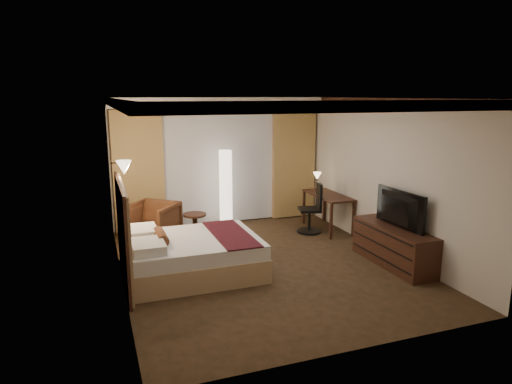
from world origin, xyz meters
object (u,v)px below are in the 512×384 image
object	(u,v)px
bed	(193,256)
office_chair	(310,208)
dresser	(393,246)
television	(394,208)
floor_lamp	(226,190)
side_table	(195,226)
desk	(327,212)
armchair	(152,221)

from	to	relation	value
bed	office_chair	size ratio (longest dim) A/B	1.96
dresser	television	bearing A→B (deg)	180.00
bed	floor_lamp	world-z (taller)	floor_lamp
bed	television	distance (m)	3.30
bed	dresser	bearing A→B (deg)	-12.98
side_table	dresser	xyz separation A→B (m)	(2.76, -2.52, 0.08)
side_table	desk	world-z (taller)	desk
armchair	television	distance (m)	4.38
television	desk	bearing A→B (deg)	-1.47
side_table	floor_lamp	distance (m)	1.02
dresser	office_chair	bearing A→B (deg)	103.20
floor_lamp	television	world-z (taller)	floor_lamp
side_table	floor_lamp	size ratio (longest dim) A/B	0.29
dresser	television	size ratio (longest dim) A/B	1.48
office_chair	television	world-z (taller)	television
floor_lamp	dresser	world-z (taller)	floor_lamp
bed	dresser	world-z (taller)	dresser
television	bed	bearing A→B (deg)	74.90
armchair	side_table	size ratio (longest dim) A/B	1.74
side_table	armchair	bearing A→B (deg)	-179.81
armchair	floor_lamp	bearing A→B (deg)	53.63
office_chair	dresser	xyz separation A→B (m)	(0.49, -2.10, -0.19)
armchair	floor_lamp	size ratio (longest dim) A/B	0.51
desk	office_chair	xyz separation A→B (m)	(-0.44, -0.05, 0.14)
bed	side_table	size ratio (longest dim) A/B	4.12
office_chair	television	distance (m)	2.19
dresser	television	distance (m)	0.65
television	side_table	bearing A→B (deg)	45.30
armchair	desk	distance (m)	3.54
armchair	office_chair	distance (m)	3.11
side_table	floor_lamp	xyz separation A→B (m)	(0.75, 0.38, 0.59)
floor_lamp	dresser	bearing A→B (deg)	-55.25
armchair	desk	xyz separation A→B (m)	(3.52, -0.37, -0.05)
floor_lamp	television	size ratio (longest dim) A/B	1.48
side_table	office_chair	xyz separation A→B (m)	(2.27, -0.42, 0.27)
floor_lamp	desk	distance (m)	2.15
bed	television	bearing A→B (deg)	-13.10
side_table	floor_lamp	bearing A→B (deg)	27.27
armchair	office_chair	xyz separation A→B (m)	(3.08, -0.42, 0.09)
side_table	desk	bearing A→B (deg)	-7.79
bed	floor_lamp	xyz separation A→B (m)	(1.17, 2.17, 0.54)
bed	dresser	distance (m)	3.26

